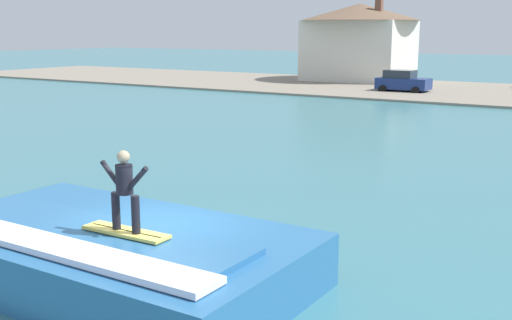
{
  "coord_description": "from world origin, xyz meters",
  "views": [
    {
      "loc": [
        8.4,
        -9.44,
        4.98
      ],
      "look_at": [
        -0.58,
        4.72,
        1.55
      ],
      "focal_mm": 44.53,
      "sensor_mm": 36.0,
      "label": 1
    }
  ],
  "objects_px": {
    "house_with_chimney": "(359,38)",
    "car_near_shore": "(403,81)",
    "surfboard": "(126,232)",
    "surfer": "(125,187)",
    "wave_crest": "(110,254)"
  },
  "relations": [
    {
      "from": "surfboard",
      "to": "surfer",
      "type": "distance_m",
      "value": 0.89
    },
    {
      "from": "wave_crest",
      "to": "surfer",
      "type": "relative_size",
      "value": 5.13
    },
    {
      "from": "surfboard",
      "to": "surfer",
      "type": "height_order",
      "value": "surfer"
    },
    {
      "from": "car_near_shore",
      "to": "wave_crest",
      "type": "bearing_deg",
      "value": -78.24
    },
    {
      "from": "wave_crest",
      "to": "surfer",
      "type": "xyz_separation_m",
      "value": [
        0.78,
        -0.3,
        1.56
      ]
    },
    {
      "from": "surfboard",
      "to": "house_with_chimney",
      "type": "xyz_separation_m",
      "value": [
        -16.94,
        50.16,
        3.03
      ]
    },
    {
      "from": "wave_crest",
      "to": "surfboard",
      "type": "height_order",
      "value": "surfboard"
    },
    {
      "from": "wave_crest",
      "to": "car_near_shore",
      "type": "distance_m",
      "value": 42.02
    },
    {
      "from": "car_near_shore",
      "to": "house_with_chimney",
      "type": "bearing_deg",
      "value": 131.13
    },
    {
      "from": "house_with_chimney",
      "to": "wave_crest",
      "type": "bearing_deg",
      "value": -72.0
    },
    {
      "from": "car_near_shore",
      "to": "surfboard",
      "type": "bearing_deg",
      "value": -77.34
    },
    {
      "from": "house_with_chimney",
      "to": "car_near_shore",
      "type": "bearing_deg",
      "value": -48.87
    },
    {
      "from": "house_with_chimney",
      "to": "surfer",
      "type": "bearing_deg",
      "value": -71.3
    },
    {
      "from": "surfboard",
      "to": "surfer",
      "type": "relative_size",
      "value": 1.2
    },
    {
      "from": "surfboard",
      "to": "car_near_shore",
      "type": "relative_size",
      "value": 0.45
    }
  ]
}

